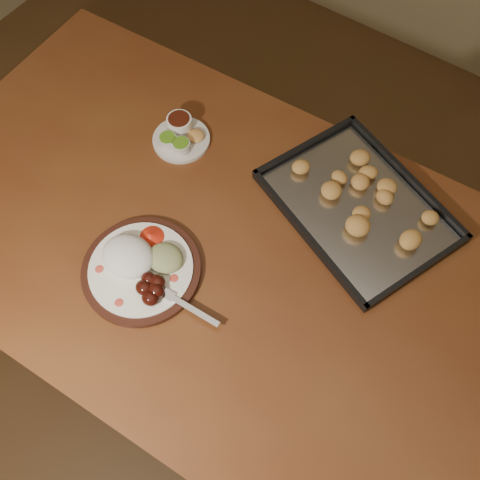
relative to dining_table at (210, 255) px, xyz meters
The scene contains 5 objects.
ground 0.73m from the dining_table, 62.90° to the right, with size 4.00×4.00×0.00m, color brown.
dining_table is the anchor object (origin of this frame).
dinner_plate 0.20m from the dining_table, 115.59° to the right, with size 0.35×0.26×0.06m.
condiment_saucer 0.31m from the dining_table, 139.92° to the left, with size 0.15×0.15×0.05m.
baking_tray 0.38m from the dining_table, 46.91° to the left, with size 0.51×0.45×0.04m.
Camera 1 is at (0.25, -0.15, 1.84)m, focal length 40.00 mm.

